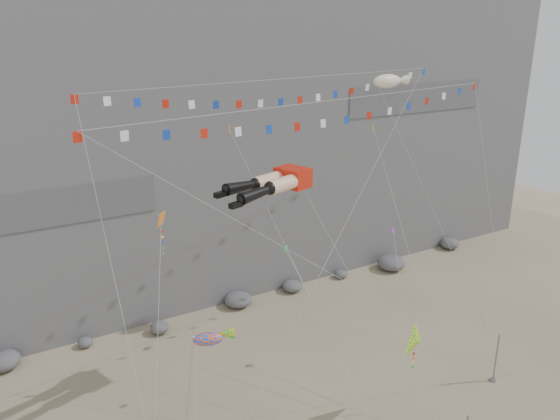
# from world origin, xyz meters

# --- Properties ---
(ground) EXTENTS (120.00, 120.00, 0.00)m
(ground) POSITION_xyz_m (0.00, 0.00, 0.00)
(ground) COLOR gray
(ground) RESTS_ON ground
(cliff) EXTENTS (80.00, 28.00, 50.00)m
(cliff) POSITION_xyz_m (0.00, 32.00, 25.00)
(cliff) COLOR slate
(cliff) RESTS_ON ground
(talus_boulders) EXTENTS (60.00, 3.00, 1.20)m
(talus_boulders) POSITION_xyz_m (0.00, 17.00, 0.60)
(talus_boulders) COLOR #57585C
(talus_boulders) RESTS_ON ground
(anchor_pole_right) EXTENTS (0.12, 0.12, 3.92)m
(anchor_pole_right) POSITION_xyz_m (11.34, -3.02, 1.96)
(anchor_pole_right) COLOR gray
(anchor_pole_right) RESTS_ON ground
(legs_kite) EXTENTS (9.88, 14.68, 20.45)m
(legs_kite) POSITION_xyz_m (-2.69, 5.43, 15.23)
(legs_kite) COLOR #B81B0B
(legs_kite) RESTS_ON ground
(flag_banner_upper) EXTENTS (32.06, 18.42, 30.99)m
(flag_banner_upper) POSITION_xyz_m (1.82, 10.69, 21.41)
(flag_banner_upper) COLOR #B81B0B
(flag_banner_upper) RESTS_ON ground
(flag_banner_lower) EXTENTS (35.09, 12.26, 24.60)m
(flag_banner_lower) POSITION_xyz_m (2.34, 5.55, 20.35)
(flag_banner_lower) COLOR #B81B0B
(flag_banner_lower) RESTS_ON ground
(harlequin_kite) EXTENTS (5.30, 9.17, 17.48)m
(harlequin_kite) POSITION_xyz_m (-11.09, 3.31, 14.76)
(harlequin_kite) COLOR red
(harlequin_kite) RESTS_ON ground
(fish_windsock) EXTENTS (5.66, 8.05, 10.75)m
(fish_windsock) POSITION_xyz_m (-9.12, 2.12, 7.17)
(fish_windsock) COLOR #FF500D
(fish_windsock) RESTS_ON ground
(delta_kite) EXTENTS (3.05, 5.86, 7.97)m
(delta_kite) POSITION_xyz_m (3.54, -2.42, 5.55)
(delta_kite) COLOR yellow
(delta_kite) RESTS_ON ground
(blimp_windsock) EXTENTS (6.11, 11.41, 23.84)m
(blimp_windsock) POSITION_xyz_m (9.98, 9.24, 20.92)
(blimp_windsock) COLOR beige
(blimp_windsock) RESTS_ON ground
(small_kite_a) EXTENTS (4.59, 13.74, 23.01)m
(small_kite_a) POSITION_xyz_m (-4.51, 7.67, 18.23)
(small_kite_a) COLOR orange
(small_kite_a) RESTS_ON ground
(small_kite_b) EXTENTS (4.68, 8.83, 14.12)m
(small_kite_b) POSITION_xyz_m (6.39, 3.38, 10.52)
(small_kite_b) COLOR #AF22C7
(small_kite_b) RESTS_ON ground
(small_kite_c) EXTENTS (2.23, 11.07, 15.42)m
(small_kite_c) POSITION_xyz_m (-2.80, 3.25, 10.98)
(small_kite_c) COLOR green
(small_kite_c) RESTS_ON ground
(small_kite_d) EXTENTS (3.93, 15.28, 23.35)m
(small_kite_d) POSITION_xyz_m (6.82, 6.57, 17.28)
(small_kite_d) COLOR #FEFF15
(small_kite_d) RESTS_ON ground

